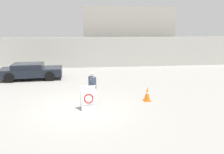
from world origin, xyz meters
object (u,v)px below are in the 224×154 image
security_guard (92,86)px  traffic_cone_near (147,94)px  barricade_sign (88,97)px  parked_car_front_coupe (31,71)px

security_guard → traffic_cone_near: security_guard is taller
barricade_sign → parked_car_front_coupe: bearing=115.8°
security_guard → parked_car_front_coupe: security_guard is taller
security_guard → traffic_cone_near: size_ratio=2.15×
security_guard → traffic_cone_near: bearing=62.5°
barricade_sign → security_guard: (0.21, 0.74, 0.35)m
barricade_sign → security_guard: bearing=67.7°
traffic_cone_near → parked_car_front_coupe: (-7.25, 5.90, 0.25)m
traffic_cone_near → parked_car_front_coupe: size_ratio=0.17×
parked_car_front_coupe → security_guard: bearing=-57.6°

